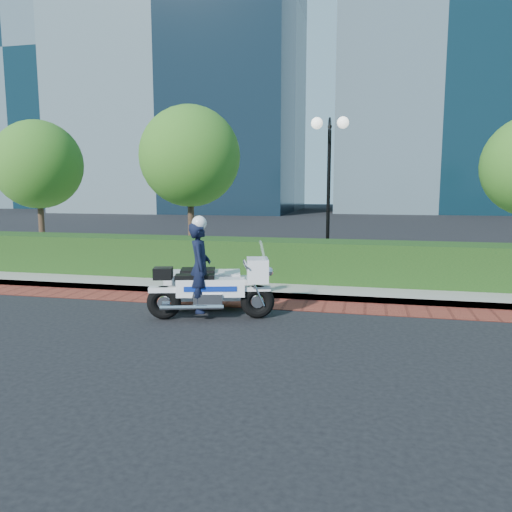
% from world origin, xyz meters
% --- Properties ---
extents(ground, '(120.00, 120.00, 0.00)m').
position_xyz_m(ground, '(0.00, 0.00, 0.00)').
color(ground, black).
rests_on(ground, ground).
extents(brick_strip, '(60.00, 1.00, 0.01)m').
position_xyz_m(brick_strip, '(0.00, 1.50, 0.01)').
color(brick_strip, maroon).
rests_on(brick_strip, ground).
extents(sidewalk, '(60.00, 8.00, 0.15)m').
position_xyz_m(sidewalk, '(0.00, 6.00, 0.07)').
color(sidewalk, gray).
rests_on(sidewalk, ground).
extents(hedge_main, '(18.00, 1.20, 1.00)m').
position_xyz_m(hedge_main, '(0.00, 3.60, 0.65)').
color(hedge_main, black).
rests_on(hedge_main, sidewalk).
extents(lamppost, '(1.02, 0.70, 4.21)m').
position_xyz_m(lamppost, '(1.00, 5.20, 2.96)').
color(lamppost, black).
rests_on(lamppost, sidewalk).
extents(tree_a, '(3.00, 3.00, 4.58)m').
position_xyz_m(tree_a, '(-9.00, 6.50, 3.22)').
color(tree_a, '#332319').
rests_on(tree_a, sidewalk).
extents(tree_b, '(3.20, 3.20, 4.89)m').
position_xyz_m(tree_b, '(-3.50, 6.50, 3.43)').
color(tree_b, '#332319').
rests_on(tree_b, sidewalk).
extents(tower_left, '(22.00, 16.00, 40.00)m').
position_xyz_m(tower_left, '(-16.00, 40.00, 20.00)').
color(tower_left, black).
rests_on(tower_left, ground).
extents(tower_far_left, '(16.00, 14.00, 34.00)m').
position_xyz_m(tower_far_left, '(-36.00, 46.00, 17.00)').
color(tower_far_left, black).
rests_on(tower_far_left, ground).
extents(police_motorcycle, '(2.43, 1.76, 1.97)m').
position_xyz_m(police_motorcycle, '(-0.97, 0.37, 0.67)').
color(police_motorcycle, black).
rests_on(police_motorcycle, ground).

